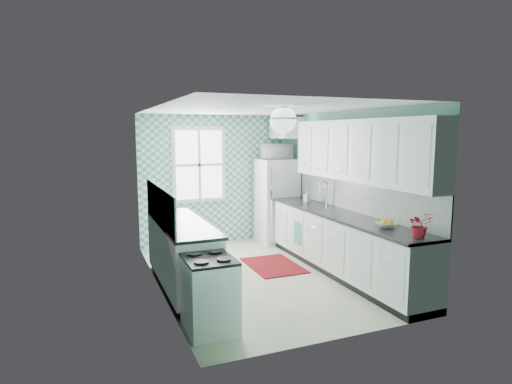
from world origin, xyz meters
name	(u,v)px	position (x,y,z in m)	size (l,w,h in m)	color
floor	(259,276)	(0.00, 0.00, -0.01)	(3.00, 4.40, 0.02)	beige
ceiling	(259,108)	(0.00, 0.00, 2.51)	(3.00, 4.40, 0.02)	white
wall_back	(216,179)	(0.00, 2.21, 1.25)	(3.00, 0.02, 2.50)	#72B6A0
wall_front	(343,223)	(0.00, -2.21, 1.25)	(3.00, 0.02, 2.50)	#72B6A0
wall_left	(157,200)	(-1.51, 0.00, 1.25)	(0.02, 4.40, 2.50)	#72B6A0
wall_right	(345,189)	(1.51, 0.00, 1.25)	(0.02, 4.40, 2.50)	#72B6A0
accent_wall	(216,180)	(0.00, 2.19, 1.25)	(3.00, 0.01, 2.50)	teal
window	(199,165)	(-0.35, 2.16, 1.55)	(1.04, 0.05, 1.44)	white
backsplash_right	(359,196)	(1.49, -0.40, 1.20)	(0.02, 3.60, 0.51)	white
backsplash_left	(159,205)	(-1.49, -0.07, 1.20)	(0.02, 2.15, 0.51)	white
upper_cabinets_right	(360,151)	(1.33, -0.60, 1.90)	(0.33, 3.20, 0.90)	white
upper_cabinet_fridge	(285,128)	(1.30, 1.83, 2.25)	(0.40, 0.74, 0.40)	white
ceiling_light	(283,120)	(0.00, -0.80, 2.32)	(0.34, 0.34, 0.35)	silver
base_cabinets_right	(341,245)	(1.20, -0.40, 0.45)	(0.60, 3.60, 0.90)	white
countertop_right	(341,215)	(1.19, -0.40, 0.92)	(0.63, 3.60, 0.04)	black
base_cabinets_left	(182,256)	(-1.20, -0.07, 0.45)	(0.60, 2.15, 0.90)	white
countertop_left	(182,223)	(-1.19, -0.07, 0.92)	(0.63, 2.15, 0.04)	black
fridge	(277,201)	(1.11, 1.77, 0.82)	(0.72, 0.71, 1.65)	white
stove	(209,292)	(-1.20, -1.46, 0.42)	(0.53, 0.67, 0.80)	silver
sink	(317,207)	(1.20, 0.36, 0.93)	(0.57, 0.47, 0.53)	silver
rug	(273,265)	(0.39, 0.33, 0.01)	(0.78, 1.11, 0.02)	maroon
dish_towel	(298,233)	(0.89, 0.44, 0.48)	(0.02, 0.25, 0.37)	#63B7AF
fruit_bowl	(386,225)	(1.20, -1.42, 0.97)	(0.26, 0.26, 0.06)	silver
potted_plant	(420,225)	(1.20, -2.01, 1.09)	(0.28, 0.24, 0.31)	maroon
soap_bottle	(307,196)	(1.25, 0.79, 1.04)	(0.09, 0.09, 0.20)	#90A9B0
microwave	(277,151)	(1.11, 1.77, 1.80)	(0.54, 0.37, 0.30)	white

